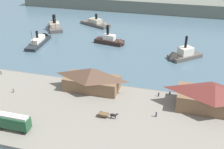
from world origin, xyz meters
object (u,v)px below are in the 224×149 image
at_px(ferry_outer_harbor, 99,24).
at_px(ferry_approaching_east, 54,26).
at_px(ferry_shed_customs_shed, 92,79).
at_px(pedestrian_walking_west, 13,90).
at_px(ferry_shed_west_terminal, 213,97).
at_px(pedestrian_near_west_shed, 1,73).
at_px(ferry_near_quay, 181,55).
at_px(mooring_post_east, 170,93).
at_px(pedestrian_by_tram, 159,94).
at_px(pedestrian_near_east_shed, 156,114).
at_px(ferry_mid_harbor, 112,41).
at_px(ferry_moored_west, 41,40).
at_px(street_tram, 13,121).
at_px(horse_cart, 107,115).

height_order(ferry_outer_harbor, ferry_approaching_east, ferry_approaching_east).
distance_m(ferry_shed_customs_shed, ferry_approaching_east, 75.02).
bearing_deg(pedestrian_walking_west, ferry_shed_west_terminal, 7.27).
distance_m(pedestrian_near_west_shed, ferry_outer_harbor, 71.97).
bearing_deg(ferry_near_quay, mooring_post_east, -93.62).
bearing_deg(pedestrian_by_tram, pedestrian_near_east_shed, -86.59).
height_order(pedestrian_by_tram, ferry_mid_harbor, ferry_mid_harbor).
relative_size(ferry_shed_west_terminal, mooring_post_east, 22.76).
xyz_separation_m(pedestrian_walking_west, ferry_moored_west, (-16.29, 46.95, -0.69)).
bearing_deg(pedestrian_walking_west, pedestrian_by_tram, 12.76).
bearing_deg(ferry_mid_harbor, ferry_outer_harbor, 120.54).
bearing_deg(ferry_mid_harbor, mooring_post_east, -53.58).
bearing_deg(ferry_near_quay, ferry_mid_harbor, 164.40).
bearing_deg(pedestrian_walking_west, mooring_post_east, 14.43).
distance_m(ferry_shed_customs_shed, ferry_outer_harbor, 74.98).
bearing_deg(pedestrian_walking_west, pedestrian_near_east_shed, -1.03).
xyz_separation_m(ferry_shed_customs_shed, ferry_outer_harbor, (-21.35, 71.78, -3.81)).
bearing_deg(ferry_mid_harbor, street_tram, -95.30).
relative_size(street_tram, horse_cart, 1.63).
xyz_separation_m(ferry_shed_customs_shed, pedestrian_near_east_shed, (22.40, -9.71, -3.09)).
height_order(street_tram, horse_cart, street_tram).
bearing_deg(ferry_outer_harbor, pedestrian_by_tram, -58.52).
bearing_deg(ferry_shed_customs_shed, pedestrian_by_tram, 3.76).
distance_m(ferry_shed_customs_shed, pedestrian_near_west_shed, 35.94).
height_order(pedestrian_near_west_shed, ferry_mid_harbor, ferry_mid_harbor).
bearing_deg(ferry_shed_customs_shed, ferry_mid_harbor, 97.49).
bearing_deg(mooring_post_east, ferry_shed_west_terminal, -21.16).
distance_m(pedestrian_near_west_shed, ferry_near_quay, 72.13).
height_order(horse_cart, ferry_moored_west, ferry_moored_west).
bearing_deg(pedestrian_by_tram, ferry_mid_harbor, 122.02).
distance_m(street_tram, ferry_near_quay, 73.65).
height_order(street_tram, ferry_near_quay, ferry_near_quay).
xyz_separation_m(pedestrian_near_west_shed, ferry_outer_harbor, (14.43, 70.50, -0.62)).
bearing_deg(ferry_shed_customs_shed, ferry_near_quay, 53.41).
bearing_deg(mooring_post_east, ferry_shed_customs_shed, -171.63).
xyz_separation_m(pedestrian_by_tram, ferry_outer_harbor, (-43.08, 70.35, -0.62)).
height_order(street_tram, ferry_approaching_east, ferry_approaching_east).
bearing_deg(ferry_moored_west, ferry_approaching_east, 99.66).
height_order(pedestrian_walking_west, ferry_mid_harbor, ferry_mid_harbor).
distance_m(ferry_shed_west_terminal, pedestrian_walking_west, 61.73).
height_order(pedestrian_near_west_shed, ferry_outer_harbor, ferry_outer_harbor).
bearing_deg(mooring_post_east, ferry_mid_harbor, 126.42).
relative_size(ferry_shed_west_terminal, street_tram, 2.20).
height_order(pedestrian_near_west_shed, ferry_moored_west, ferry_moored_west).
bearing_deg(horse_cart, pedestrian_near_east_shed, 17.10).
height_order(pedestrian_near_west_shed, ferry_near_quay, ferry_near_quay).
bearing_deg(ferry_mid_harbor, ferry_moored_west, -167.17).
height_order(ferry_shed_west_terminal, street_tram, ferry_shed_west_terminal).
height_order(street_tram, ferry_moored_west, ferry_moored_west).
distance_m(pedestrian_near_east_shed, ferry_outer_harbor, 92.49).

